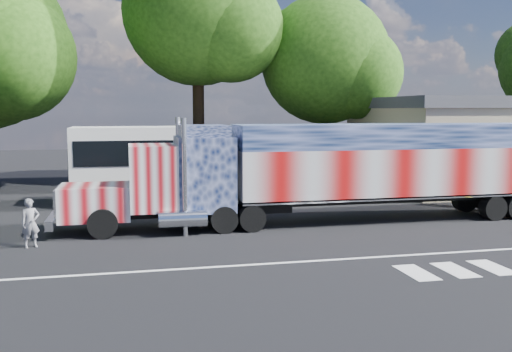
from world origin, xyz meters
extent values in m
plane|color=black|center=(0.00, 0.00, 0.00)|extent=(100.00, 100.00, 0.00)
cube|color=silver|center=(0.00, -3.00, 0.01)|extent=(30.00, 0.15, 0.01)
cube|color=silver|center=(2.80, -4.80, 0.01)|extent=(0.70, 1.60, 0.01)
cube|color=silver|center=(4.00, -4.80, 0.01)|extent=(0.70, 1.60, 0.01)
cube|color=silver|center=(5.20, -4.80, 0.01)|extent=(0.70, 1.60, 0.01)
cube|color=black|center=(-3.08, 2.57, 0.67)|extent=(8.64, 0.96, 0.29)
cube|color=#D77F84|center=(-6.15, 2.57, 1.15)|extent=(2.49, 2.11, 1.25)
cube|color=silver|center=(-7.44, 2.57, 1.15)|extent=(0.12, 1.82, 1.11)
cube|color=silver|center=(-7.64, 2.57, 0.53)|extent=(0.29, 2.40, 0.35)
cube|color=#D77F84|center=(-4.04, 2.57, 2.01)|extent=(1.73, 2.40, 2.40)
cube|color=black|center=(-4.85, 2.57, 2.45)|extent=(0.06, 2.01, 0.86)
cube|color=#4A557F|center=(-2.12, 2.57, 2.11)|extent=(2.11, 2.40, 2.78)
cube|color=#4A557F|center=(-2.12, 2.57, 3.69)|extent=(1.73, 2.30, 0.48)
cylinder|color=silver|center=(-2.98, 3.84, 2.11)|extent=(0.19, 0.19, 4.22)
cylinder|color=silver|center=(-2.98, 1.30, 2.11)|extent=(0.19, 0.19, 4.22)
cylinder|color=silver|center=(-3.08, 3.82, 0.62)|extent=(1.73, 0.63, 0.63)
cylinder|color=silver|center=(-3.08, 1.32, 0.62)|extent=(1.73, 0.63, 0.63)
cylinder|color=black|center=(-5.86, 1.52, 0.53)|extent=(1.06, 0.34, 1.06)
cylinder|color=black|center=(-5.86, 3.63, 0.53)|extent=(1.06, 0.34, 1.06)
cylinder|color=black|center=(-1.54, 1.56, 0.50)|extent=(1.00, 0.53, 1.00)
cylinder|color=black|center=(-1.54, 3.58, 0.50)|extent=(1.00, 0.53, 1.00)
cylinder|color=black|center=(-0.49, 1.56, 0.50)|extent=(1.00, 0.53, 1.00)
cylinder|color=black|center=(-0.49, 3.58, 0.50)|extent=(1.00, 0.53, 1.00)
cube|color=black|center=(5.56, 2.57, 0.91)|extent=(12.47, 1.06, 0.29)
cube|color=#CF7171|center=(5.56, 2.57, 2.01)|extent=(12.86, 2.49, 1.92)
cube|color=#455586|center=(5.56, 2.57, 3.45)|extent=(12.86, 2.49, 0.96)
cube|color=silver|center=(5.56, 2.57, 1.06)|extent=(12.86, 2.49, 0.12)
cylinder|color=black|center=(9.68, 1.56, 0.50)|extent=(1.00, 0.53, 1.00)
cylinder|color=black|center=(9.68, 3.58, 0.50)|extent=(1.00, 0.53, 1.00)
cylinder|color=black|center=(10.74, 3.58, 0.50)|extent=(1.00, 0.53, 1.00)
cube|color=white|center=(-1.19, 9.06, 1.85)|extent=(12.69, 2.75, 3.70)
cube|color=black|center=(-1.19, 9.06, 2.54)|extent=(12.26, 2.81, 1.16)
cube|color=black|center=(-1.19, 9.06, 0.48)|extent=(12.69, 2.75, 0.26)
cube|color=black|center=(-7.54, 9.06, 2.01)|extent=(0.06, 2.43, 1.48)
cylinder|color=black|center=(-5.95, 7.73, 0.53)|extent=(1.06, 0.32, 1.06)
cylinder|color=black|center=(-5.95, 10.38, 0.53)|extent=(1.06, 0.32, 1.06)
cylinder|color=black|center=(1.98, 7.73, 0.53)|extent=(1.06, 0.32, 1.06)
cylinder|color=black|center=(1.98, 10.38, 0.53)|extent=(1.06, 0.32, 1.06)
cylinder|color=black|center=(2.93, 7.73, 0.53)|extent=(1.06, 0.32, 1.06)
cylinder|color=black|center=(2.93, 10.38, 0.53)|extent=(1.06, 0.32, 1.06)
cube|color=#1E5926|center=(12.00, 5.96, 2.40)|extent=(1.60, 0.08, 1.20)
imported|color=slate|center=(-8.11, 0.70, 0.81)|extent=(0.70, 0.59, 1.62)
sphere|color=#2D5915|center=(-10.99, 14.67, 7.38)|extent=(6.97, 6.97, 6.97)
cylinder|color=black|center=(-0.66, 15.94, 4.15)|extent=(0.70, 0.70, 8.31)
sphere|color=#2D5915|center=(-0.66, 15.94, 10.38)|extent=(8.88, 8.88, 8.88)
sphere|color=#2D5915|center=(1.12, 14.60, 9.19)|extent=(6.22, 6.22, 6.22)
cylinder|color=black|center=(7.18, 15.21, 3.04)|extent=(0.70, 0.70, 6.09)
sphere|color=#2D5915|center=(7.18, 15.21, 7.61)|extent=(7.98, 7.98, 7.98)
sphere|color=#2D5915|center=(8.77, 14.01, 6.74)|extent=(5.58, 5.58, 5.58)
sphere|color=#2D5915|center=(5.98, 16.40, 8.48)|extent=(5.18, 5.18, 5.18)
camera|label=1|loc=(-4.96, -18.84, 4.49)|focal=40.00mm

